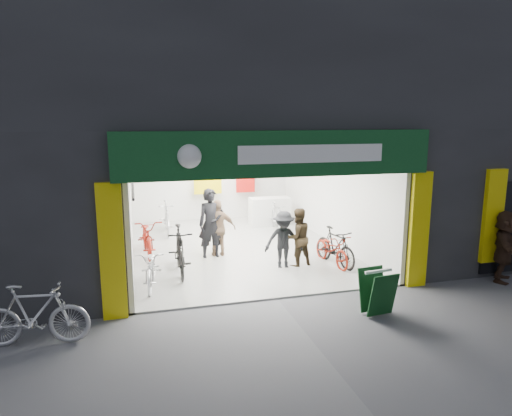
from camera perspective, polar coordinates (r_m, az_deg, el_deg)
name	(u,v)px	position (r m, az deg, el deg)	size (l,w,h in m)	color
ground	(278,299)	(9.75, 2.76, -11.34)	(60.00, 60.00, 0.00)	#56565B
building	(257,99)	(14.07, 0.09, 13.52)	(17.00, 10.27, 8.00)	#232326
bike_left_front	(152,268)	(10.54, -12.90, -7.27)	(0.60, 1.71, 0.90)	silver
bike_left_midfront	(180,251)	(11.22, -9.51, -5.29)	(0.55, 1.95, 1.17)	black
bike_left_midback	(147,237)	(12.88, -13.42, -3.53)	(0.71, 2.03, 1.07)	maroon
bike_left_back	(167,218)	(15.15, -11.10, -1.22)	(0.51, 1.81, 1.09)	#AFAFB3
bike_right_front	(335,247)	(11.90, 9.88, -4.82)	(0.46, 1.64, 0.98)	black
bike_right_mid	(332,249)	(11.92, 9.47, -5.12)	(0.56, 1.60, 0.84)	maroon
bike_right_back	(276,217)	(15.35, 2.57, -1.11)	(0.45, 1.59, 0.96)	#B1B2B6
parked_bike	(34,315)	(8.56, -25.98, -11.90)	(0.50, 1.78, 1.07)	silver
customer_a	(211,224)	(12.26, -5.64, -2.00)	(0.70, 0.46, 1.91)	black
customer_b	(298,238)	(11.63, 5.23, -3.71)	(0.74, 0.57, 1.52)	#362918
customer_c	(284,240)	(11.41, 3.47, -4.06)	(0.96, 0.55, 1.48)	black
customer_d	(218,229)	(12.39, -4.72, -2.59)	(0.93, 0.39, 1.59)	#8F6E53
pedestrian_far	(505,246)	(12.00, 28.65, -4.21)	(1.55, 0.49, 1.67)	#332117
sandwich_board	(377,291)	(9.18, 14.93, -9.98)	(0.61, 0.63, 0.87)	#0D3615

